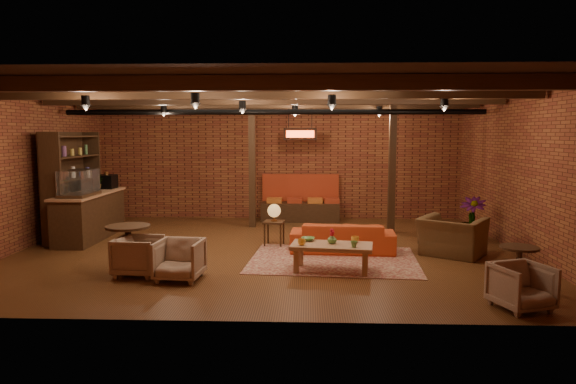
{
  "coord_description": "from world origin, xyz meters",
  "views": [
    {
      "loc": [
        0.8,
        -10.23,
        2.37
      ],
      "look_at": [
        0.4,
        0.2,
        1.17
      ],
      "focal_mm": 32.0,
      "sensor_mm": 36.0,
      "label": 1
    }
  ],
  "objects_px": {
    "coffee_table": "(331,247)",
    "round_table_right": "(519,261)",
    "armchair_far": "(522,284)",
    "plant_tall": "(474,174)",
    "side_table_lamp": "(274,214)",
    "armchair_b": "(179,258)",
    "armchair_a": "(138,254)",
    "sofa": "(343,237)",
    "round_table_left": "(128,240)",
    "armchair_right": "(452,230)",
    "side_table_book": "(429,225)"
  },
  "relations": [
    {
      "from": "side_table_lamp",
      "to": "coffee_table",
      "type": "bearing_deg",
      "value": -61.13
    },
    {
      "from": "coffee_table",
      "to": "plant_tall",
      "type": "relative_size",
      "value": 0.49
    },
    {
      "from": "armchair_b",
      "to": "plant_tall",
      "type": "distance_m",
      "value": 6.6
    },
    {
      "from": "armchair_b",
      "to": "armchair_a",
      "type": "bearing_deg",
      "value": 166.13
    },
    {
      "from": "armchair_far",
      "to": "armchair_right",
      "type": "bearing_deg",
      "value": 72.54
    },
    {
      "from": "round_table_left",
      "to": "armchair_b",
      "type": "relative_size",
      "value": 1.08
    },
    {
      "from": "armchair_right",
      "to": "sofa",
      "type": "bearing_deg",
      "value": 28.49
    },
    {
      "from": "sofa",
      "to": "round_table_left",
      "type": "xyz_separation_m",
      "value": [
        -3.8,
        -1.53,
        0.23
      ]
    },
    {
      "from": "armchair_b",
      "to": "side_table_book",
      "type": "relative_size",
      "value": 1.54
    },
    {
      "from": "side_table_lamp",
      "to": "plant_tall",
      "type": "xyz_separation_m",
      "value": [
        4.31,
        0.54,
        0.81
      ]
    },
    {
      "from": "armchair_a",
      "to": "armchair_far",
      "type": "xyz_separation_m",
      "value": [
        5.72,
        -1.47,
        -0.02
      ]
    },
    {
      "from": "sofa",
      "to": "armchair_b",
      "type": "xyz_separation_m",
      "value": [
        -2.78,
        -2.08,
        0.06
      ]
    },
    {
      "from": "plant_tall",
      "to": "side_table_lamp",
      "type": "bearing_deg",
      "value": -172.92
    },
    {
      "from": "sofa",
      "to": "armchair_far",
      "type": "distance_m",
      "value": 3.95
    },
    {
      "from": "coffee_table",
      "to": "armchair_a",
      "type": "height_order",
      "value": "same"
    },
    {
      "from": "sofa",
      "to": "armchair_b",
      "type": "relative_size",
      "value": 2.82
    },
    {
      "from": "armchair_far",
      "to": "armchair_a",
      "type": "bearing_deg",
      "value": 146.73
    },
    {
      "from": "plant_tall",
      "to": "coffee_table",
      "type": "bearing_deg",
      "value": -141.42
    },
    {
      "from": "side_table_lamp",
      "to": "armchair_a",
      "type": "relative_size",
      "value": 1.22
    },
    {
      "from": "round_table_right",
      "to": "sofa",
      "type": "bearing_deg",
      "value": 136.26
    },
    {
      "from": "sofa",
      "to": "round_table_right",
      "type": "distance_m",
      "value": 3.47
    },
    {
      "from": "round_table_right",
      "to": "plant_tall",
      "type": "bearing_deg",
      "value": 83.57
    },
    {
      "from": "coffee_table",
      "to": "armchair_far",
      "type": "bearing_deg",
      "value": -36.46
    },
    {
      "from": "round_table_left",
      "to": "round_table_right",
      "type": "distance_m",
      "value": 6.37
    },
    {
      "from": "armchair_b",
      "to": "round_table_right",
      "type": "xyz_separation_m",
      "value": [
        5.28,
        -0.32,
        0.08
      ]
    },
    {
      "from": "coffee_table",
      "to": "side_table_book",
      "type": "xyz_separation_m",
      "value": [
        2.19,
        2.2,
        -0.0
      ]
    },
    {
      "from": "side_table_lamp",
      "to": "round_table_left",
      "type": "height_order",
      "value": "side_table_lamp"
    },
    {
      "from": "armchair_far",
      "to": "round_table_right",
      "type": "bearing_deg",
      "value": 51.64
    },
    {
      "from": "coffee_table",
      "to": "round_table_right",
      "type": "height_order",
      "value": "coffee_table"
    },
    {
      "from": "coffee_table",
      "to": "side_table_lamp",
      "type": "height_order",
      "value": "side_table_lamp"
    },
    {
      "from": "sofa",
      "to": "armchair_b",
      "type": "distance_m",
      "value": 3.47
    },
    {
      "from": "armchair_b",
      "to": "armchair_right",
      "type": "xyz_separation_m",
      "value": [
        4.89,
        1.86,
        0.14
      ]
    },
    {
      "from": "round_table_right",
      "to": "round_table_left",
      "type": "bearing_deg",
      "value": 172.13
    },
    {
      "from": "coffee_table",
      "to": "armchair_a",
      "type": "bearing_deg",
      "value": -173.49
    },
    {
      "from": "armchair_far",
      "to": "plant_tall",
      "type": "relative_size",
      "value": 0.23
    },
    {
      "from": "round_table_left",
      "to": "side_table_book",
      "type": "bearing_deg",
      "value": 21.69
    },
    {
      "from": "armchair_right",
      "to": "side_table_book",
      "type": "xyz_separation_m",
      "value": [
        -0.22,
        0.95,
        -0.08
      ]
    },
    {
      "from": "round_table_left",
      "to": "side_table_book",
      "type": "distance_m",
      "value": 6.12
    },
    {
      "from": "armchair_b",
      "to": "armchair_far",
      "type": "height_order",
      "value": "armchair_b"
    },
    {
      "from": "coffee_table",
      "to": "armchair_right",
      "type": "xyz_separation_m",
      "value": [
        2.41,
        1.24,
        0.08
      ]
    },
    {
      "from": "round_table_right",
      "to": "armchair_right",
      "type": "bearing_deg",
      "value": 100.22
    },
    {
      "from": "armchair_b",
      "to": "coffee_table",
      "type": "bearing_deg",
      "value": 18.84
    },
    {
      "from": "armchair_far",
      "to": "plant_tall",
      "type": "distance_m",
      "value": 4.59
    },
    {
      "from": "sofa",
      "to": "armchair_right",
      "type": "height_order",
      "value": "armchair_right"
    },
    {
      "from": "armchair_right",
      "to": "side_table_book",
      "type": "height_order",
      "value": "armchair_right"
    },
    {
      "from": "armchair_b",
      "to": "armchair_right",
      "type": "relative_size",
      "value": 0.64
    },
    {
      "from": "sofa",
      "to": "side_table_lamp",
      "type": "bearing_deg",
      "value": -18.3
    },
    {
      "from": "side_table_lamp",
      "to": "round_table_right",
      "type": "distance_m",
      "value": 4.91
    },
    {
      "from": "armchair_b",
      "to": "sofa",
      "type": "bearing_deg",
      "value": 41.59
    },
    {
      "from": "armchair_a",
      "to": "armchair_right",
      "type": "bearing_deg",
      "value": -70.37
    }
  ]
}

